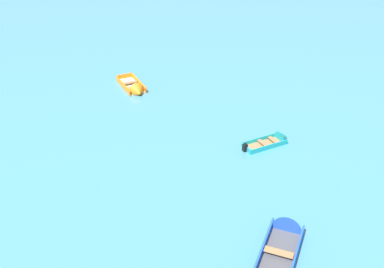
{
  "coord_description": "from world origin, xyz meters",
  "views": [
    {
      "loc": [
        0.26,
        -0.14,
        14.69
      ],
      "look_at": [
        0.0,
        24.88,
        0.15
      ],
      "focal_mm": 43.71,
      "sensor_mm": 36.0,
      "label": 1
    }
  ],
  "objects": [
    {
      "name": "rowboat_blue_center",
      "position": [
        4.27,
        15.77,
        0.19
      ],
      "size": [
        2.8,
        4.38,
        1.36
      ],
      "color": "#4C4C51",
      "rests_on": "ground_plane"
    },
    {
      "name": "rowboat_orange_foreground_center",
      "position": [
        -4.31,
        31.4,
        0.2
      ],
      "size": [
        2.71,
        3.8,
        1.18
      ],
      "color": "beige",
      "rests_on": "ground_plane"
    },
    {
      "name": "rowboat_turquoise_far_back",
      "position": [
        5.01,
        24.17,
        0.14
      ],
      "size": [
        3.1,
        2.27,
        0.92
      ],
      "color": "#99754C",
      "rests_on": "ground_plane"
    }
  ]
}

